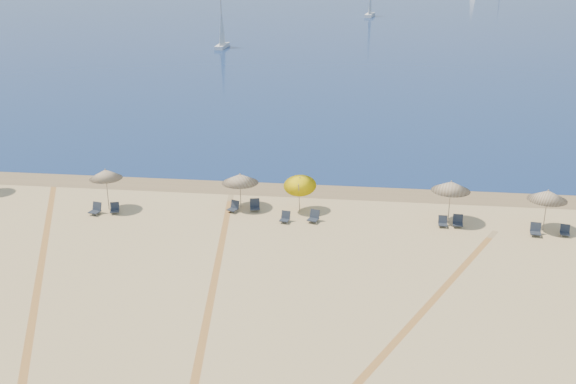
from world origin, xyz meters
name	(u,v)px	position (x,y,z in m)	size (l,w,h in m)	color
wet_sand	(295,189)	(0.00, 24.00, 0.00)	(500.00, 500.00, 0.00)	olive
umbrella_1	(106,174)	(-10.88, 19.13, 2.28)	(1.96, 1.96, 2.62)	gray
umbrella_2	(240,178)	(-2.97, 20.44, 1.88)	(2.23, 2.23, 2.22)	gray
umbrella_3	(300,182)	(0.68, 20.21, 1.89)	(1.96, 2.02, 2.52)	gray
umbrella_4	(451,186)	(9.43, 19.65, 2.22)	(2.22, 2.22, 2.56)	gray
umbrella_5	(548,195)	(14.68, 19.17, 2.08)	(2.16, 2.16, 2.42)	gray
chair_1	(96,209)	(-11.38, 18.34, 0.31)	(0.72, 0.79, 0.70)	#1B212B
chair_2	(115,209)	(-10.32, 18.64, 0.28)	(0.66, 0.73, 0.63)	#1B212B
chair_3	(234,207)	(-3.27, 19.72, 0.29)	(0.75, 0.80, 0.66)	#1B212B
chair_4	(255,206)	(-2.03, 20.05, 0.31)	(0.70, 0.78, 0.70)	#1B212B
chair_5	(285,217)	(0.02, 18.49, 0.28)	(0.63, 0.70, 0.64)	#1B212B
chair_6	(314,217)	(1.67, 18.74, 0.30)	(0.74, 0.81, 0.69)	#1B212B
chair_7	(443,222)	(9.06, 18.96, 0.27)	(0.52, 0.61, 0.61)	#1B212B
chair_8	(458,221)	(9.91, 19.06, 0.30)	(0.61, 0.70, 0.68)	#1B212B
chair_9	(536,230)	(14.06, 18.33, 0.31)	(0.65, 0.74, 0.69)	#1B212B
chair_10	(565,231)	(15.67, 18.47, 0.27)	(0.59, 0.67, 0.61)	#1B212B
sailboat_0	(222,33)	(-17.65, 83.33, 2.16)	(1.37, 4.83, 7.14)	white
sailboat_2	(370,4)	(3.93, 129.28, 2.54)	(2.22, 5.79, 8.40)	white
tire_tracks	(197,308)	(-2.68, 8.31, 0.00)	(54.45, 43.71, 0.00)	tan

